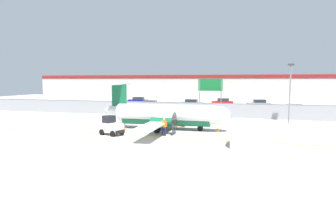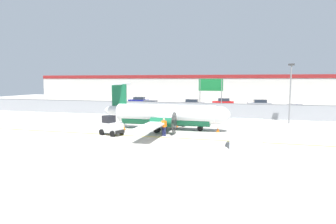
% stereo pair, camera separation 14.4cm
% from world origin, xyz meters
% --- Properties ---
extents(ground_plane, '(140.00, 140.00, 0.01)m').
position_xyz_m(ground_plane, '(0.00, 2.00, 0.00)').
color(ground_plane, '#ADA89E').
extents(perimeter_fence, '(98.00, 0.10, 2.10)m').
position_xyz_m(perimeter_fence, '(0.00, 18.00, 1.12)').
color(perimeter_fence, gray).
rests_on(perimeter_fence, ground).
extents(parking_lot_strip, '(98.00, 17.00, 0.12)m').
position_xyz_m(parking_lot_strip, '(0.00, 29.50, 0.06)').
color(parking_lot_strip, '#38383A').
rests_on(parking_lot_strip, ground).
extents(background_building, '(91.00, 8.10, 6.50)m').
position_xyz_m(background_building, '(0.00, 47.99, 3.26)').
color(background_building, beige).
rests_on(background_building, ground).
extents(commuter_airplane, '(13.91, 16.02, 4.92)m').
position_xyz_m(commuter_airplane, '(-0.47, 6.27, 1.60)').
color(commuter_airplane, white).
rests_on(commuter_airplane, ground).
extents(baggage_tug, '(2.57, 2.01, 1.88)m').
position_xyz_m(baggage_tug, '(-4.93, 1.88, 0.86)').
color(baggage_tug, silver).
rests_on(baggage_tug, ground).
extents(ground_crew_worker, '(0.54, 0.36, 1.70)m').
position_xyz_m(ground_crew_worker, '(0.15, 2.75, 0.95)').
color(ground_crew_worker, '#191E4C').
rests_on(ground_crew_worker, ground).
extents(cargo_container, '(2.44, 2.05, 2.20)m').
position_xyz_m(cargo_container, '(7.77, -0.19, 1.10)').
color(cargo_container, '#B7BCC1').
rests_on(cargo_container, ground).
extents(traffic_cone_near_left, '(0.36, 0.36, 0.64)m').
position_xyz_m(traffic_cone_near_left, '(4.87, 6.22, 0.31)').
color(traffic_cone_near_left, orange).
rests_on(traffic_cone_near_left, ground).
extents(traffic_cone_near_right, '(0.36, 0.36, 0.64)m').
position_xyz_m(traffic_cone_near_right, '(-0.04, 8.42, 0.31)').
color(traffic_cone_near_right, orange).
rests_on(traffic_cone_near_right, ground).
extents(traffic_cone_far_left, '(0.36, 0.36, 0.64)m').
position_xyz_m(traffic_cone_far_left, '(-4.94, 4.90, 0.31)').
color(traffic_cone_far_left, orange).
rests_on(traffic_cone_far_left, ground).
extents(parked_car_0, '(4.29, 2.20, 1.58)m').
position_xyz_m(parked_car_0, '(-15.31, 36.00, 0.89)').
color(parked_car_0, navy).
rests_on(parked_car_0, parking_lot_strip).
extents(parked_car_1, '(4.24, 2.09, 1.58)m').
position_xyz_m(parked_car_1, '(-9.40, 26.25, 0.89)').
color(parked_car_1, black).
rests_on(parked_car_1, parking_lot_strip).
extents(parked_car_2, '(4.20, 2.00, 1.58)m').
position_xyz_m(parked_car_2, '(-2.62, 31.33, 0.89)').
color(parked_car_2, slate).
rests_on(parked_car_2, parking_lot_strip).
extents(parked_car_3, '(4.37, 2.38, 1.58)m').
position_xyz_m(parked_car_3, '(2.65, 35.93, 0.89)').
color(parked_car_3, red).
rests_on(parked_car_3, parking_lot_strip).
extents(parked_car_4, '(4.39, 2.43, 1.58)m').
position_xyz_m(parked_car_4, '(9.52, 33.73, 0.89)').
color(parked_car_4, gray).
rests_on(parked_car_4, parking_lot_strip).
extents(parked_car_5, '(4.23, 2.06, 1.58)m').
position_xyz_m(parked_car_5, '(14.32, 24.20, 0.89)').
color(parked_car_5, silver).
rests_on(parked_car_5, parking_lot_strip).
extents(apron_light_pole, '(0.70, 0.30, 7.27)m').
position_xyz_m(apron_light_pole, '(12.61, 14.83, 4.30)').
color(apron_light_pole, slate).
rests_on(apron_light_pole, ground).
extents(highway_sign, '(3.60, 0.14, 5.50)m').
position_xyz_m(highway_sign, '(2.21, 20.39, 4.14)').
color(highway_sign, slate).
rests_on(highway_sign, ground).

